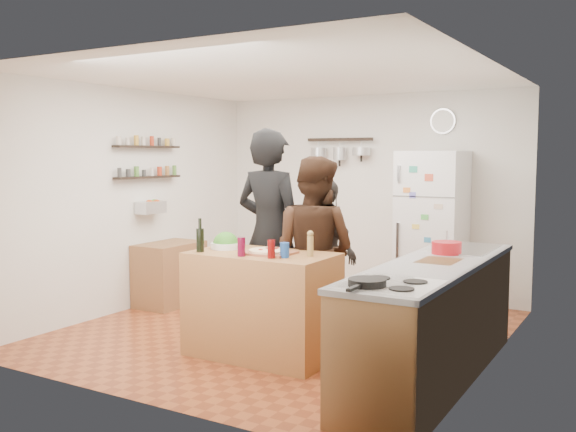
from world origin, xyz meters
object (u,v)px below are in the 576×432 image
Objects in this scene: salad_bowl at (226,246)px; fridge at (432,230)px; prep_island at (262,304)px; person_left at (270,233)px; skillet at (367,282)px; wine_bottle at (200,240)px; red_bowl at (446,248)px; pepper_mill at (310,246)px; wall_clock at (443,121)px; side_table at (170,274)px; person_center at (314,251)px; person_back at (326,255)px; counter_run at (433,322)px; salt_canister at (285,250)px.

fridge is (1.14, 2.45, -0.04)m from salad_bowl.
person_left is at bearing 115.46° from prep_island.
salad_bowl is at bearing 152.39° from skillet.
wine_bottle is 2.12m from red_bowl.
pepper_mill is 0.57× the size of wall_clock.
salad_bowl reaches higher than side_table.
pepper_mill reaches higher than skillet.
person_center is 2.30m from side_table.
skillet is at bearing -32.91° from prep_island.
prep_island is 1.70m from skillet.
side_table is (-3.39, 0.38, -0.61)m from red_bowl.
person_center reaches higher than skillet.
skillet is at bearing 141.49° from person_left.
person_left reaches higher than person_center.
prep_island is 0.69× the size of fridge.
prep_island is at bearing 118.57° from person_left.
fridge reaches higher than prep_island.
person_back is at bearing -72.54° from person_center.
person_center is at bearing -104.73° from fridge.
person_center is 2.65m from wall_clock.
person_back is 1.64m from counter_run.
skillet is (1.79, -0.93, 0.01)m from salad_bowl.
red_bowl is at bearing -172.72° from person_left.
person_left is (-0.57, 0.69, 0.03)m from salt_canister.
person_center reaches higher than salad_bowl.
skillet reaches higher than counter_run.
fridge is at bearing -90.00° from wall_clock.
person_back is 2.32m from skillet.
person_center is at bearing 163.73° from counter_run.
skillet is 3.96m from wall_clock.
person_back is at bearing 123.41° from skillet.
wine_bottle is 0.08× the size of counter_run.
pepper_mill is 0.89m from person_left.
red_bowl reaches higher than salad_bowl.
red_bowl is (1.92, 0.91, -0.04)m from wine_bottle.
person_back is at bearing -124.73° from person_left.
skillet is at bearing -19.58° from wine_bottle.
wall_clock is (0.51, 2.26, 1.28)m from person_center.
wine_bottle is at bearing 160.42° from skillet.
person_back reaches higher than skillet.
fridge is at bearing 65.15° from salad_bowl.
counter_run is at bearing 7.84° from prep_island.
skillet is at bearing -79.13° from fridge.
prep_island is at bearing -104.18° from wall_clock.
salt_canister is at bearing -131.42° from pepper_mill.
person_center is 1.15× the size of person_back.
salt_canister is at bearing 126.16° from person_back.
salt_canister is 0.51× the size of skillet.
wall_clock reaches higher than person_back.
pepper_mill reaches higher than salad_bowl.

